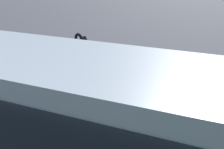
{
  "coord_description": "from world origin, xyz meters",
  "views": [
    {
      "loc": [
        -2.54,
        8.4,
        4.71
      ],
      "look_at": [
        0.89,
        -0.57,
        1.1
      ],
      "focal_mm": 45.77,
      "sensor_mm": 36.0,
      "label": 1
    }
  ],
  "objects_px": {
    "tour_bus": "(72,137)",
    "spectator_right": "(82,94)",
    "spectator_far_left": "(173,113)",
    "parked_motorcycle_silver": "(61,119)",
    "spectator_left": "(134,103)",
    "spectator_centre": "(112,100)",
    "stunt_motorcycle": "(87,51)"
  },
  "relations": [
    {
      "from": "tour_bus",
      "to": "spectator_right",
      "type": "relative_size",
      "value": 6.0
    },
    {
      "from": "spectator_far_left",
      "to": "spectator_right",
      "type": "distance_m",
      "value": 2.81
    },
    {
      "from": "parked_motorcycle_silver",
      "to": "spectator_left",
      "type": "bearing_deg",
      "value": -162.72
    },
    {
      "from": "spectator_far_left",
      "to": "spectator_left",
      "type": "height_order",
      "value": "spectator_left"
    },
    {
      "from": "spectator_left",
      "to": "spectator_centre",
      "type": "height_order",
      "value": "spectator_left"
    },
    {
      "from": "spectator_centre",
      "to": "stunt_motorcycle",
      "type": "distance_m",
      "value": 5.22
    },
    {
      "from": "spectator_left",
      "to": "spectator_right",
      "type": "distance_m",
      "value": 1.67
    },
    {
      "from": "spectator_far_left",
      "to": "stunt_motorcycle",
      "type": "height_order",
      "value": "stunt_motorcycle"
    },
    {
      "from": "tour_bus",
      "to": "stunt_motorcycle",
      "type": "distance_m",
      "value": 8.12
    },
    {
      "from": "spectator_left",
      "to": "spectator_right",
      "type": "relative_size",
      "value": 1.01
    },
    {
      "from": "tour_bus",
      "to": "stunt_motorcycle",
      "type": "xyz_separation_m",
      "value": [
        3.25,
        -7.41,
        -0.59
      ]
    },
    {
      "from": "spectator_left",
      "to": "parked_motorcycle_silver",
      "type": "relative_size",
      "value": 0.87
    },
    {
      "from": "spectator_far_left",
      "to": "stunt_motorcycle",
      "type": "distance_m",
      "value": 6.58
    },
    {
      "from": "spectator_left",
      "to": "spectator_centre",
      "type": "xyz_separation_m",
      "value": [
        0.73,
        -0.09,
        -0.06
      ]
    },
    {
      "from": "spectator_right",
      "to": "parked_motorcycle_silver",
      "type": "bearing_deg",
      "value": 59.3
    },
    {
      "from": "spectator_centre",
      "to": "spectator_far_left",
      "type": "bearing_deg",
      "value": 173.76
    },
    {
      "from": "tour_bus",
      "to": "parked_motorcycle_silver",
      "type": "distance_m",
      "value": 3.11
    },
    {
      "from": "spectator_left",
      "to": "spectator_right",
      "type": "height_order",
      "value": "spectator_left"
    },
    {
      "from": "spectator_centre",
      "to": "parked_motorcycle_silver",
      "type": "xyz_separation_m",
      "value": [
        1.33,
        0.73,
        -0.52
      ]
    },
    {
      "from": "spectator_far_left",
      "to": "spectator_right",
      "type": "relative_size",
      "value": 0.96
    },
    {
      "from": "parked_motorcycle_silver",
      "to": "stunt_motorcycle",
      "type": "bearing_deg",
      "value": -72.99
    },
    {
      "from": "parked_motorcycle_silver",
      "to": "stunt_motorcycle",
      "type": "xyz_separation_m",
      "value": [
        1.55,
        -5.08,
        0.58
      ]
    },
    {
      "from": "stunt_motorcycle",
      "to": "spectator_far_left",
      "type": "bearing_deg",
      "value": 136.23
    },
    {
      "from": "spectator_centre",
      "to": "tour_bus",
      "type": "bearing_deg",
      "value": 96.79
    },
    {
      "from": "spectator_left",
      "to": "spectator_right",
      "type": "bearing_deg",
      "value": -0.46
    },
    {
      "from": "tour_bus",
      "to": "parked_motorcycle_silver",
      "type": "bearing_deg",
      "value": -54.05
    },
    {
      "from": "spectator_centre",
      "to": "spectator_right",
      "type": "height_order",
      "value": "spectator_right"
    },
    {
      "from": "parked_motorcycle_silver",
      "to": "spectator_right",
      "type": "bearing_deg",
      "value": -120.7
    },
    {
      "from": "tour_bus",
      "to": "spectator_right",
      "type": "distance_m",
      "value": 3.31
    },
    {
      "from": "spectator_far_left",
      "to": "spectator_centre",
      "type": "height_order",
      "value": "spectator_far_left"
    },
    {
      "from": "spectator_far_left",
      "to": "spectator_left",
      "type": "distance_m",
      "value": 1.15
    },
    {
      "from": "spectator_left",
      "to": "spectator_right",
      "type": "xyz_separation_m",
      "value": [
        1.67,
        -0.01,
        -0.0
      ]
    }
  ]
}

